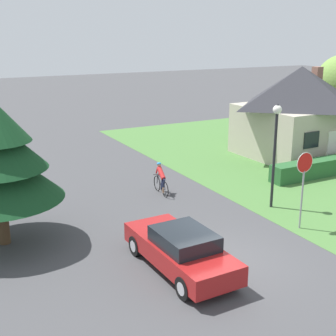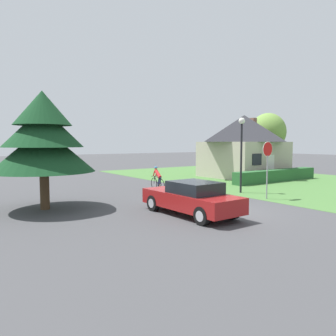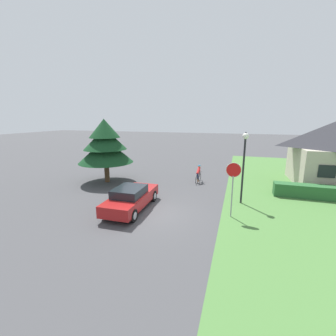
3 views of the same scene
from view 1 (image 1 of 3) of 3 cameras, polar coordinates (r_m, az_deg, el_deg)
ground_plane at (r=15.99m, az=6.74°, el=-11.20°), size 140.00×140.00×0.00m
cottage_house at (r=29.61m, az=15.68°, el=6.84°), size 7.01×6.22×5.39m
sedan_left_lane at (r=15.06m, az=1.57°, el=-9.92°), size 1.93×4.68×1.41m
cyclist at (r=21.87m, az=-0.86°, el=-1.40°), size 0.44×1.74×1.49m
stop_sign at (r=18.30m, az=16.23°, el=-0.76°), size 0.79×0.07×3.05m
street_lamp at (r=20.05m, az=12.99°, el=3.84°), size 0.37×0.37×4.53m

